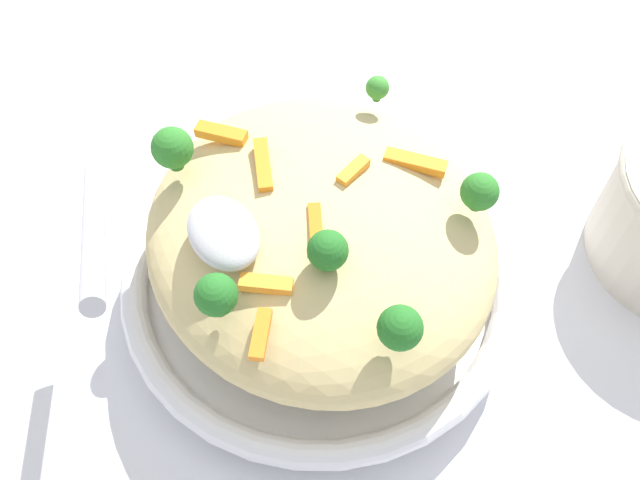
% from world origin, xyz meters
% --- Properties ---
extents(ground_plane, '(2.40, 2.40, 0.00)m').
position_xyz_m(ground_plane, '(0.00, 0.00, 0.00)').
color(ground_plane, silver).
extents(serving_bowl, '(0.28, 0.28, 0.04)m').
position_xyz_m(serving_bowl, '(0.00, 0.00, 0.02)').
color(serving_bowl, silver).
rests_on(serving_bowl, ground_plane).
extents(pasta_mound, '(0.25, 0.23, 0.08)m').
position_xyz_m(pasta_mound, '(0.00, 0.00, 0.08)').
color(pasta_mound, '#D1BA7A').
rests_on(pasta_mound, serving_bowl).
extents(carrot_piece_0, '(0.02, 0.03, 0.01)m').
position_xyz_m(carrot_piece_0, '(0.02, 0.07, 0.11)').
color(carrot_piece_0, orange).
rests_on(carrot_piece_0, pasta_mound).
extents(carrot_piece_1, '(0.04, 0.02, 0.01)m').
position_xyz_m(carrot_piece_1, '(0.04, 0.02, 0.12)').
color(carrot_piece_1, orange).
rests_on(carrot_piece_1, pasta_mound).
extents(carrot_piece_2, '(0.03, 0.03, 0.01)m').
position_xyz_m(carrot_piece_2, '(0.08, 0.03, 0.11)').
color(carrot_piece_2, orange).
rests_on(carrot_piece_2, pasta_mound).
extents(carrot_piece_3, '(0.02, 0.03, 0.01)m').
position_xyz_m(carrot_piece_3, '(0.01, -0.03, 0.12)').
color(carrot_piece_3, orange).
rests_on(carrot_piece_3, pasta_mound).
extents(carrot_piece_4, '(0.03, 0.02, 0.01)m').
position_xyz_m(carrot_piece_4, '(-0.07, 0.07, 0.11)').
color(carrot_piece_4, orange).
rests_on(carrot_piece_4, pasta_mound).
extents(carrot_piece_5, '(0.04, 0.04, 0.01)m').
position_xyz_m(carrot_piece_5, '(0.00, -0.07, 0.11)').
color(carrot_piece_5, orange).
rests_on(carrot_piece_5, pasta_mound).
extents(carrot_piece_6, '(0.02, 0.03, 0.01)m').
position_xyz_m(carrot_piece_6, '(-0.04, 0.05, 0.11)').
color(carrot_piece_6, orange).
rests_on(carrot_piece_6, pasta_mound).
extents(carrot_piece_7, '(0.03, 0.02, 0.01)m').
position_xyz_m(carrot_piece_7, '(-0.02, 0.01, 0.12)').
color(carrot_piece_7, orange).
rests_on(carrot_piece_7, pasta_mound).
extents(broccoli_floret_0, '(0.02, 0.02, 0.03)m').
position_xyz_m(broccoli_floret_0, '(-0.04, 0.02, 0.13)').
color(broccoli_floret_0, '#205B1C').
rests_on(broccoli_floret_0, pasta_mound).
extents(broccoli_floret_1, '(0.02, 0.02, 0.03)m').
position_xyz_m(broccoli_floret_1, '(-0.05, -0.08, 0.12)').
color(broccoli_floret_1, '#296820').
rests_on(broccoli_floret_1, pasta_mound).
extents(broccoli_floret_2, '(0.02, 0.02, 0.02)m').
position_xyz_m(broccoli_floret_2, '(0.06, -0.08, 0.12)').
color(broccoli_floret_2, '#377928').
rests_on(broccoli_floret_2, pasta_mound).
extents(broccoli_floret_3, '(0.03, 0.03, 0.03)m').
position_xyz_m(broccoli_floret_3, '(0.07, 0.07, 0.13)').
color(broccoli_floret_3, '#296820').
rests_on(broccoli_floret_3, pasta_mound).
extents(broccoli_floret_4, '(0.02, 0.02, 0.03)m').
position_xyz_m(broccoli_floret_4, '(-0.10, 0.01, 0.12)').
color(broccoli_floret_4, '#205B1C').
rests_on(broccoli_floret_4, pasta_mound).
extents(broccoli_floret_5, '(0.02, 0.02, 0.03)m').
position_xyz_m(broccoli_floret_5, '(-0.04, 0.08, 0.13)').
color(broccoli_floret_5, '#205B1C').
rests_on(broccoli_floret_5, pasta_mound).
extents(serving_spoon, '(0.14, 0.10, 0.07)m').
position_xyz_m(serving_spoon, '(0.01, 0.09, 0.13)').
color(serving_spoon, '#B7B7BC').
rests_on(serving_spoon, pasta_mound).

